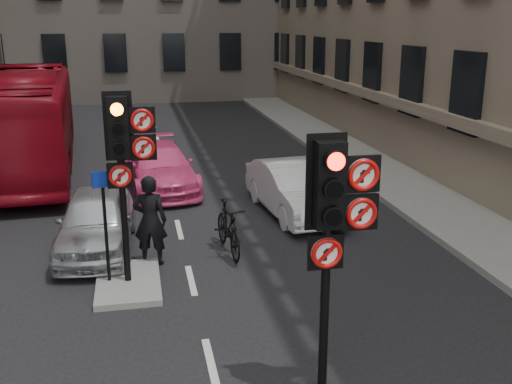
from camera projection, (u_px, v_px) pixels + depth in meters
name	position (u px, v px, depth m)	size (l,w,h in m)	color
pavement_right	(389.00, 172.00, 19.65)	(3.00, 50.00, 0.16)	gray
centre_island	(128.00, 283.00, 11.46)	(1.20, 2.00, 0.12)	gray
signal_near	(335.00, 213.00, 7.50)	(0.91, 0.40, 3.58)	black
signal_far	(125.00, 147.00, 10.73)	(0.91, 0.40, 3.58)	black
car_silver	(96.00, 221.00, 13.11)	(1.57, 3.91, 1.33)	#B3B8BC
car_white	(293.00, 189.00, 15.54)	(1.43, 4.10, 1.35)	white
car_pink	(160.00, 167.00, 17.84)	(1.86, 4.57, 1.33)	#EB4585
bus_red	(26.00, 120.00, 20.12)	(2.76, 11.80, 3.29)	maroon
motorcycle	(228.00, 228.00, 12.94)	(0.53, 1.89, 1.14)	black
motorcyclist	(150.00, 220.00, 12.24)	(0.69, 0.46, 1.90)	black
info_sign	(104.00, 211.00, 11.02)	(0.37, 0.16, 2.16)	black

